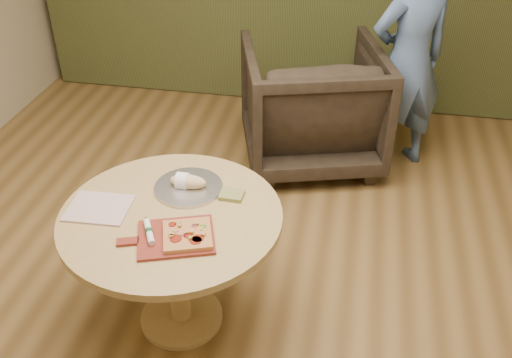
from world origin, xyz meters
The scene contains 11 objects.
room_shell centered at (0.00, 0.00, 1.40)m, with size 5.04×6.04×2.84m.
pedestal_table centered at (-0.29, 0.04, 0.61)m, with size 1.10×1.10×0.75m.
pizza_paddle centered at (-0.22, -0.14, 0.76)m, with size 0.47×0.38×0.01m.
flatbread_pizza centered at (-0.16, -0.13, 0.78)m, with size 0.28×0.28×0.04m.
cutlery_roll centered at (-0.34, -0.15, 0.78)m, with size 0.11×0.19×0.03m.
newspaper centered at (-0.65, 0.01, 0.76)m, with size 0.30×0.25×0.01m, color white.
serving_tray centered at (-0.27, 0.26, 0.76)m, with size 0.36×0.36×0.02m.
bread_roll centered at (-0.28, 0.26, 0.79)m, with size 0.19×0.09×0.09m.
green_packet centered at (-0.03, 0.24, 0.76)m, with size 0.12×0.10×0.02m, color #5F682F.
armchair centered at (0.22, 1.87, 0.52)m, with size 1.01×0.94×1.04m, color black.
person_standing centered at (0.88, 1.95, 0.85)m, with size 0.62×0.41×1.70m, color #4A6693.
Camera 1 is at (0.53, -2.05, 2.47)m, focal length 40.00 mm.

